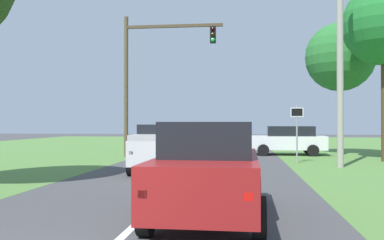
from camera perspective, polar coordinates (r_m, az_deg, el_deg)
ground_plane at (r=15.25m, az=-0.74°, el=-7.62°), size 120.00×120.00×0.00m
red_suv_near at (r=8.64m, az=2.42°, el=-6.37°), size 2.15×4.84×1.92m
pickup_truck_lead at (r=16.74m, az=-3.66°, el=-3.64°), size 2.51×4.93×1.86m
traffic_light at (r=24.21m, az=-5.80°, el=7.11°), size 5.61×0.40×7.95m
keep_moving_sign at (r=21.02m, az=13.89°, el=-0.79°), size 0.60×0.09×2.79m
oak_tree_right at (r=27.64m, az=19.24°, el=7.94°), size 4.18×4.18×8.05m
crossing_suv_far at (r=26.25m, az=12.69°, el=-2.61°), size 4.59×2.23×1.74m
utility_pole_right at (r=19.73m, az=19.23°, el=9.31°), size 0.28×0.28×10.48m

